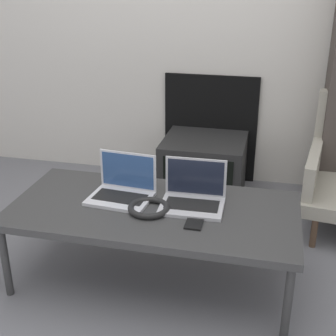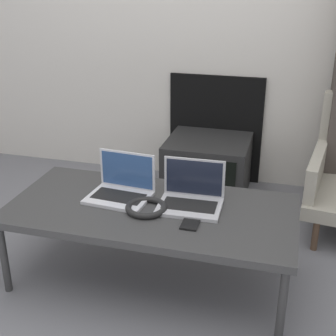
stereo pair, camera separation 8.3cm
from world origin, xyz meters
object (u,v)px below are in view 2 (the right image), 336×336
at_px(laptop_left, 122,188).
at_px(phone, 191,223).
at_px(headphones, 146,208).
at_px(tv, 208,167).
at_px(laptop_right, 191,196).

bearing_deg(laptop_left, phone, -19.38).
xyz_separation_m(laptop_left, headphones, (0.16, -0.11, -0.03)).
bearing_deg(tv, headphones, -94.87).
xyz_separation_m(headphones, tv, (0.09, 1.07, -0.22)).
bearing_deg(headphones, tv, 85.13).
distance_m(phone, tv, 1.16).
xyz_separation_m(laptop_right, headphones, (-0.19, -0.11, -0.03)).
xyz_separation_m(laptop_right, tv, (-0.10, 0.95, -0.25)).
height_order(laptop_left, laptop_right, same).
bearing_deg(laptop_right, laptop_left, 178.33).
relative_size(headphones, phone, 1.51).
distance_m(laptop_right, phone, 0.18).
height_order(phone, tv, phone).
distance_m(laptop_right, headphones, 0.22).
relative_size(laptop_left, headphones, 1.59).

